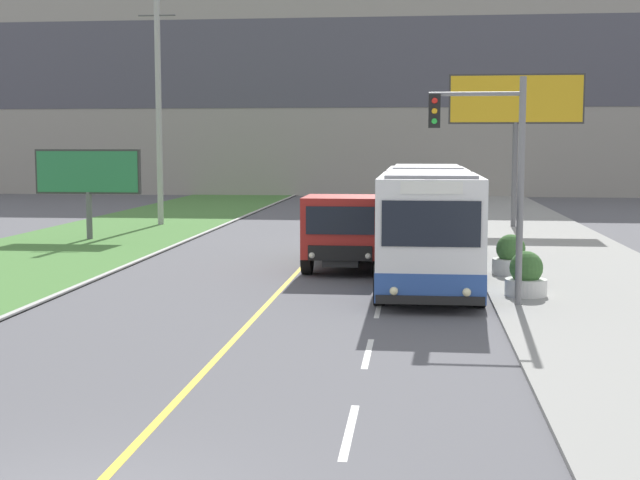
% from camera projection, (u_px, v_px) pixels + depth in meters
% --- Properties ---
extents(lane_marking_centre, '(2.88, 140.00, 0.01)m').
position_uv_depth(lane_marking_centre, '(138.00, 470.00, 10.76)').
color(lane_marking_centre, gold).
rests_on(lane_marking_centre, ground_plane).
extents(apartment_block_background, '(80.00, 8.04, 18.90)m').
position_uv_depth(apartment_block_background, '(372.00, 73.00, 69.87)').
color(apartment_block_background, gray).
rests_on(apartment_block_background, ground_plane).
extents(city_bus, '(2.69, 12.73, 3.21)m').
position_uv_depth(city_bus, '(428.00, 222.00, 26.41)').
color(city_bus, white).
rests_on(city_bus, ground_plane).
extents(dump_truck, '(2.46, 6.23, 2.35)m').
position_uv_depth(dump_truck, '(346.00, 232.00, 27.79)').
color(dump_truck, black).
rests_on(dump_truck, ground_plane).
extents(car_distant, '(1.80, 4.30, 1.45)m').
position_uv_depth(car_distant, '(367.00, 215.00, 40.82)').
color(car_distant, black).
rests_on(car_distant, ground_plane).
extents(utility_pole_far, '(1.80, 0.28, 11.35)m').
position_uv_depth(utility_pole_far, '(159.00, 106.00, 42.67)').
color(utility_pole_far, '#9E9E99').
rests_on(utility_pole_far, ground_plane).
extents(traffic_light_mast, '(2.28, 0.32, 5.50)m').
position_uv_depth(traffic_light_mast, '(492.00, 161.00, 21.15)').
color(traffic_light_mast, slate).
rests_on(traffic_light_mast, ground_plane).
extents(billboard_large, '(6.16, 0.24, 7.13)m').
position_uv_depth(billboard_large, '(516.00, 105.00, 41.06)').
color(billboard_large, '#59595B').
rests_on(billboard_large, ground_plane).
extents(billboard_small, '(4.40, 0.24, 3.71)m').
position_uv_depth(billboard_small, '(88.00, 174.00, 36.37)').
color(billboard_small, '#59595B').
rests_on(billboard_small, ground_plane).
extents(planter_round_near, '(1.06, 1.06, 1.14)m').
position_uv_depth(planter_round_near, '(526.00, 276.00, 22.64)').
color(planter_round_near, silver).
rests_on(planter_round_near, sidewalk_right).
extents(planter_round_second, '(1.08, 1.08, 1.19)m').
position_uv_depth(planter_round_second, '(511.00, 257.00, 26.36)').
color(planter_round_second, silver).
rests_on(planter_round_second, sidewalk_right).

